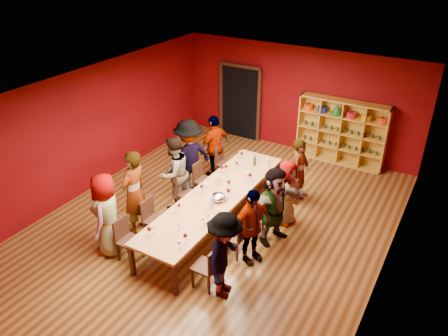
{
  "coord_description": "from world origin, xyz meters",
  "views": [
    {
      "loc": [
        4.15,
        -6.71,
        5.7
      ],
      "look_at": [
        -0.08,
        0.5,
        1.15
      ],
      "focal_mm": 35.0,
      "sensor_mm": 36.0,
      "label": 1
    }
  ],
  "objects_px": {
    "person_left_0": "(107,214)",
    "shelving_unit": "(342,129)",
    "tasting_table": "(215,197)",
    "person_left_4": "(215,147)",
    "chair_person_right_1": "(237,235)",
    "chair_person_right_2": "(256,214)",
    "chair_person_left_3": "(202,178)",
    "chair_person_left_1": "(152,217)",
    "person_right_2": "(275,205)",
    "chair_person_right_3": "(271,198)",
    "wine_bottle": "(255,161)",
    "chair_person_right_4": "(288,180)",
    "person_left_2": "(174,173)",
    "person_right_1": "(251,227)",
    "person_left_3": "(189,158)",
    "chair_person_left_4": "(223,161)",
    "chair_person_right_0": "(209,265)",
    "person_right_4": "(300,171)",
    "person_right_3": "(286,193)",
    "chair_person_left_0": "(126,237)",
    "spittoon_bowl": "(218,197)",
    "person_left_1": "(134,193)",
    "person_right_0": "(225,256)",
    "chair_person_left_2": "(185,191)"
  },
  "relations": [
    {
      "from": "tasting_table",
      "to": "chair_person_left_3",
      "type": "distance_m",
      "value": 1.26
    },
    {
      "from": "chair_person_left_4",
      "to": "chair_person_right_2",
      "type": "xyz_separation_m",
      "value": [
        1.82,
        -1.72,
        0.0
      ]
    },
    {
      "from": "person_left_0",
      "to": "person_right_3",
      "type": "bearing_deg",
      "value": 112.45
    },
    {
      "from": "person_left_0",
      "to": "wine_bottle",
      "type": "height_order",
      "value": "person_left_0"
    },
    {
      "from": "chair_person_left_0",
      "to": "person_right_3",
      "type": "relative_size",
      "value": 0.6
    },
    {
      "from": "chair_person_left_1",
      "to": "chair_person_left_4",
      "type": "xyz_separation_m",
      "value": [
        0.0,
        2.89,
        0.0
      ]
    },
    {
      "from": "person_right_2",
      "to": "chair_person_right_3",
      "type": "distance_m",
      "value": 0.89
    },
    {
      "from": "shelving_unit",
      "to": "chair_person_right_4",
      "type": "bearing_deg",
      "value": -101.0
    },
    {
      "from": "person_right_1",
      "to": "chair_person_right_1",
      "type": "bearing_deg",
      "value": 114.03
    },
    {
      "from": "chair_person_left_0",
      "to": "chair_person_right_3",
      "type": "distance_m",
      "value": 3.25
    },
    {
      "from": "chair_person_right_0",
      "to": "spittoon_bowl",
      "type": "bearing_deg",
      "value": 115.87
    },
    {
      "from": "chair_person_left_0",
      "to": "spittoon_bowl",
      "type": "distance_m",
      "value": 2.02
    },
    {
      "from": "shelving_unit",
      "to": "chair_person_right_4",
      "type": "height_order",
      "value": "shelving_unit"
    },
    {
      "from": "chair_person_right_0",
      "to": "person_right_0",
      "type": "distance_m",
      "value": 0.47
    },
    {
      "from": "person_left_2",
      "to": "chair_person_left_3",
      "type": "bearing_deg",
      "value": 167.58
    },
    {
      "from": "tasting_table",
      "to": "person_left_4",
      "type": "relative_size",
      "value": 2.67
    },
    {
      "from": "person_left_3",
      "to": "chair_person_left_4",
      "type": "bearing_deg",
      "value": -176.49
    },
    {
      "from": "chair_person_left_4",
      "to": "chair_person_right_1",
      "type": "height_order",
      "value": "same"
    },
    {
      "from": "person_left_4",
      "to": "person_left_3",
      "type": "bearing_deg",
      "value": 8.96
    },
    {
      "from": "chair_person_left_3",
      "to": "chair_person_right_1",
      "type": "bearing_deg",
      "value": -39.9
    },
    {
      "from": "person_right_2",
      "to": "wine_bottle",
      "type": "bearing_deg",
      "value": 58.98
    },
    {
      "from": "person_right_4",
      "to": "person_right_3",
      "type": "bearing_deg",
      "value": -174.58
    },
    {
      "from": "person_left_1",
      "to": "wine_bottle",
      "type": "distance_m",
      "value": 3.03
    },
    {
      "from": "chair_person_right_0",
      "to": "chair_person_right_3",
      "type": "xyz_separation_m",
      "value": [
        0.0,
        2.57,
        0.0
      ]
    },
    {
      "from": "chair_person_right_1",
      "to": "chair_person_right_2",
      "type": "distance_m",
      "value": 0.82
    },
    {
      "from": "person_left_0",
      "to": "person_left_1",
      "type": "relative_size",
      "value": 0.92
    },
    {
      "from": "tasting_table",
      "to": "chair_person_left_4",
      "type": "bearing_deg",
      "value": 116.02
    },
    {
      "from": "person_left_0",
      "to": "shelving_unit",
      "type": "bearing_deg",
      "value": 132.48
    },
    {
      "from": "chair_person_left_3",
      "to": "person_right_4",
      "type": "height_order",
      "value": "person_right_4"
    },
    {
      "from": "tasting_table",
      "to": "chair_person_left_2",
      "type": "distance_m",
      "value": 0.95
    },
    {
      "from": "chair_person_left_1",
      "to": "person_right_0",
      "type": "bearing_deg",
      "value": -17.46
    },
    {
      "from": "chair_person_left_4",
      "to": "chair_person_right_0",
      "type": "bearing_deg",
      "value": -62.96
    },
    {
      "from": "chair_person_right_4",
      "to": "person_right_1",
      "type": "bearing_deg",
      "value": -83.36
    },
    {
      "from": "person_left_4",
      "to": "chair_person_left_0",
      "type": "bearing_deg",
      "value": 18.39
    },
    {
      "from": "person_left_2",
      "to": "chair_person_left_4",
      "type": "relative_size",
      "value": 1.96
    },
    {
      "from": "person_left_0",
      "to": "wine_bottle",
      "type": "relative_size",
      "value": 6.04
    },
    {
      "from": "chair_person_left_3",
      "to": "spittoon_bowl",
      "type": "distance_m",
      "value": 1.49
    },
    {
      "from": "person_left_1",
      "to": "person_right_0",
      "type": "distance_m",
      "value": 2.66
    },
    {
      "from": "chair_person_right_2",
      "to": "person_right_4",
      "type": "distance_m",
      "value": 1.72
    },
    {
      "from": "person_right_1",
      "to": "chair_person_right_2",
      "type": "relative_size",
      "value": 1.78
    },
    {
      "from": "chair_person_right_0",
      "to": "person_right_4",
      "type": "bearing_deg",
      "value": 85.59
    },
    {
      "from": "chair_person_left_1",
      "to": "person_left_3",
      "type": "relative_size",
      "value": 0.47
    },
    {
      "from": "person_left_1",
      "to": "wine_bottle",
      "type": "bearing_deg",
      "value": 148.72
    },
    {
      "from": "person_right_1",
      "to": "person_right_4",
      "type": "distance_m",
      "value": 2.48
    },
    {
      "from": "chair_person_right_2",
      "to": "chair_person_left_3",
      "type": "bearing_deg",
      "value": 158.84
    },
    {
      "from": "tasting_table",
      "to": "spittoon_bowl",
      "type": "height_order",
      "value": "spittoon_bowl"
    },
    {
      "from": "person_left_3",
      "to": "chair_person_left_2",
      "type": "bearing_deg",
      "value": 48.68
    },
    {
      "from": "tasting_table",
      "to": "spittoon_bowl",
      "type": "relative_size",
      "value": 13.78
    },
    {
      "from": "chair_person_left_1",
      "to": "person_right_2",
      "type": "bearing_deg",
      "value": 27.97
    },
    {
      "from": "person_left_4",
      "to": "person_left_1",
      "type": "bearing_deg",
      "value": 10.9
    }
  ]
}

